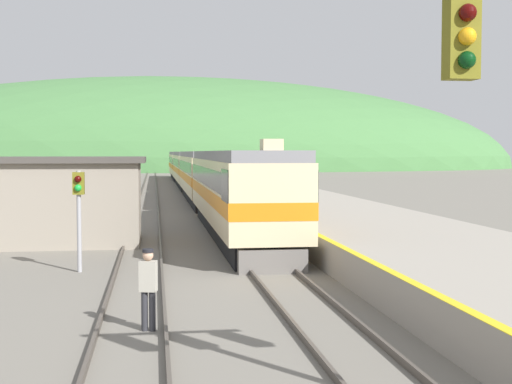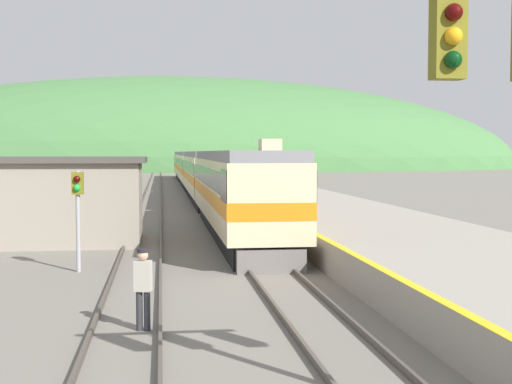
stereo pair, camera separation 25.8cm
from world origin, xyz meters
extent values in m
cube|color=#4C443D|center=(-0.72, 70.00, 0.08)|extent=(0.08, 180.00, 0.16)
cube|color=#4C443D|center=(0.72, 70.00, 0.08)|extent=(0.08, 180.00, 0.16)
cube|color=#4C443D|center=(-4.90, 70.00, 0.08)|extent=(0.08, 180.00, 0.16)
cube|color=#4C443D|center=(-3.47, 70.00, 0.08)|extent=(0.08, 180.00, 0.16)
cube|color=#9E9689|center=(5.17, 50.00, 0.52)|extent=(6.98, 140.00, 1.03)
cube|color=yellow|center=(1.79, 50.00, 1.04)|extent=(0.24, 140.00, 0.01)
ellipsoid|color=#477A42|center=(0.00, 163.43, 0.00)|extent=(166.64, 74.99, 42.30)
cube|color=gray|center=(-8.39, 25.87, 1.70)|extent=(8.19, 4.56, 3.40)
cube|color=#47423D|center=(-8.39, 25.87, 3.52)|extent=(8.69, 5.06, 0.24)
cube|color=black|center=(0.00, 27.62, 0.42)|extent=(2.32, 19.62, 0.85)
cube|color=beige|center=(0.00, 27.62, 2.17)|extent=(2.83, 20.87, 2.64)
cube|color=orange|center=(0.00, 27.62, 1.96)|extent=(2.86, 20.89, 0.58)
cube|color=black|center=(0.00, 27.62, 2.75)|extent=(2.85, 19.62, 0.79)
cube|color=slate|center=(0.00, 27.62, 3.69)|extent=(2.66, 20.87, 0.40)
cube|color=black|center=(0.00, 18.32, 2.75)|extent=(2.87, 2.20, 1.05)
cube|color=beige|center=(0.00, 17.64, 4.07)|extent=(0.64, 0.80, 0.36)
cube|color=slate|center=(0.00, 17.39, 0.38)|extent=(2.21, 0.40, 0.77)
cube|color=black|center=(0.00, 50.02, 0.42)|extent=(2.32, 20.80, 0.85)
cube|color=beige|center=(0.00, 50.02, 2.17)|extent=(2.83, 22.13, 2.64)
cube|color=orange|center=(0.00, 50.02, 1.96)|extent=(2.86, 22.15, 0.58)
cube|color=black|center=(0.00, 50.02, 2.75)|extent=(2.85, 20.80, 0.79)
cube|color=slate|center=(0.00, 50.02, 3.69)|extent=(2.66, 22.13, 0.40)
cube|color=black|center=(0.00, 73.05, 0.42)|extent=(2.32, 20.80, 0.85)
cube|color=beige|center=(0.00, 73.05, 2.17)|extent=(2.83, 22.13, 2.64)
cube|color=orange|center=(0.00, 73.05, 1.96)|extent=(2.86, 22.15, 0.58)
cube|color=black|center=(0.00, 73.05, 2.75)|extent=(2.85, 20.80, 0.79)
cube|color=slate|center=(0.00, 73.05, 3.69)|extent=(2.66, 22.13, 0.40)
cube|color=black|center=(0.00, 96.08, 0.42)|extent=(2.32, 20.80, 0.85)
cube|color=beige|center=(0.00, 96.08, 2.17)|extent=(2.83, 22.13, 2.64)
cube|color=orange|center=(0.00, 96.08, 1.96)|extent=(2.86, 22.15, 0.58)
cube|color=black|center=(0.00, 96.08, 2.75)|extent=(2.85, 20.80, 0.79)
cube|color=slate|center=(0.00, 96.08, 3.69)|extent=(2.66, 22.13, 0.40)
cube|color=#6B6619|center=(0.11, 3.85, 5.24)|extent=(0.40, 0.28, 1.02)
sphere|color=#3C0504|center=(0.11, 3.68, 5.53)|extent=(0.22, 0.22, 0.22)
sphere|color=orange|center=(0.11, 3.68, 5.24)|extent=(0.22, 0.22, 0.22)
sphere|color=black|center=(0.11, 3.68, 4.96)|extent=(0.22, 0.22, 0.22)
cylinder|color=#9E9EA3|center=(-6.07, 18.50, 1.62)|extent=(0.14, 0.14, 3.25)
cube|color=#6B6619|center=(-6.07, 18.50, 2.84)|extent=(0.36, 0.28, 0.71)
sphere|color=#3C0504|center=(-6.07, 18.33, 2.98)|extent=(0.22, 0.22, 0.22)
sphere|color=green|center=(-6.07, 18.33, 2.71)|extent=(0.22, 0.22, 0.22)
cylinder|color=#2D2D33|center=(-3.91, 10.63, 0.43)|extent=(0.14, 0.14, 0.86)
cylinder|color=#2D2D33|center=(-3.75, 10.59, 0.43)|extent=(0.14, 0.14, 0.86)
cube|color=#B2AD9E|center=(-3.83, 10.61, 1.19)|extent=(0.40, 0.31, 0.66)
sphere|color=tan|center=(-3.83, 10.61, 1.63)|extent=(0.23, 0.23, 0.23)
cylinder|color=black|center=(-3.83, 10.61, 1.74)|extent=(0.24, 0.24, 0.07)
camera|label=1|loc=(-3.68, -4.64, 3.83)|focal=50.00mm
camera|label=2|loc=(-3.43, -4.68, 3.83)|focal=50.00mm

